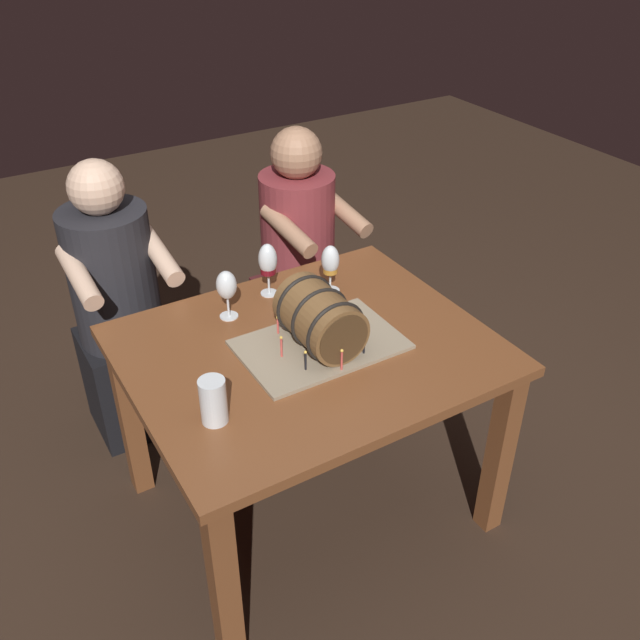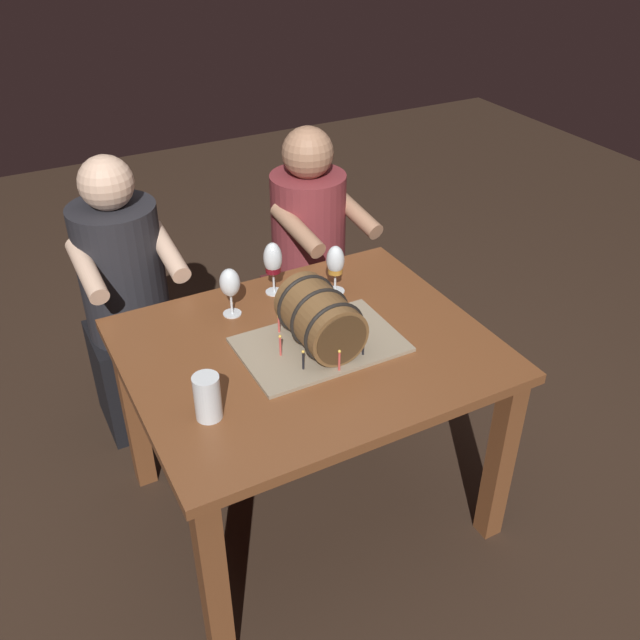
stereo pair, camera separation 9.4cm
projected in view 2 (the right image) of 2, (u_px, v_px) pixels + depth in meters
ground_plane at (310, 502)px, 2.64m from camera, size 8.00×8.00×0.00m
dining_table at (308, 374)px, 2.30m from camera, size 1.14×0.94×0.73m
barrel_cake at (320, 322)px, 2.18m from camera, size 0.51×0.34×0.21m
wine_glass_red at (273, 261)px, 2.44m from camera, size 0.07×0.07×0.20m
wine_glass_amber at (335, 263)px, 2.45m from camera, size 0.07×0.07×0.18m
wine_glass_empty at (230, 284)px, 2.33m from camera, size 0.07×0.07×0.18m
beer_pint at (208, 399)px, 1.92m from camera, size 0.08×0.08×0.14m
person_seated_left at (129, 311)px, 2.76m from camera, size 0.37×0.46×1.18m
person_seated_right at (309, 268)px, 3.08m from camera, size 0.39×0.49×1.16m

